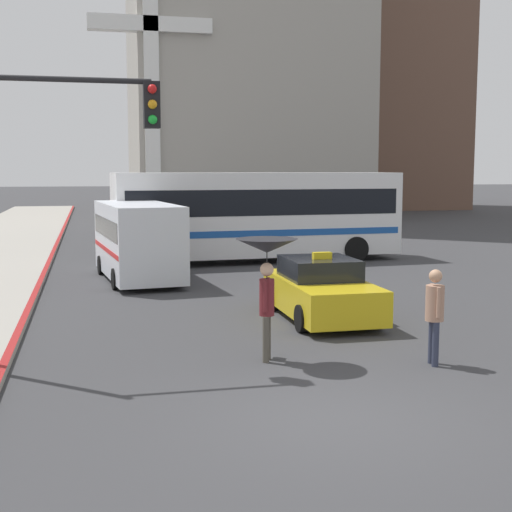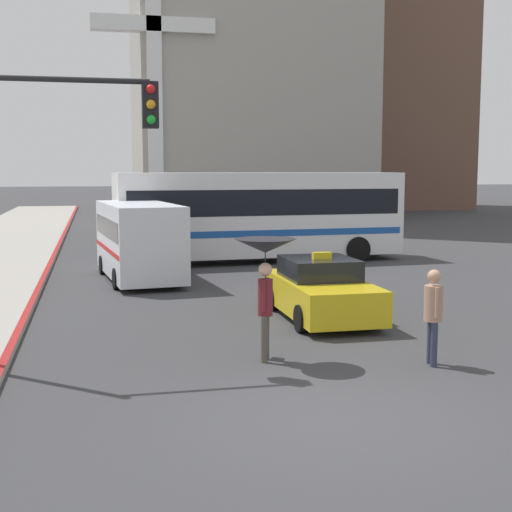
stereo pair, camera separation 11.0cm
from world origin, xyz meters
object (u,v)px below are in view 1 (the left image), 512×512
Objects in this scene: taxi at (321,291)px; monument_cross at (151,68)px; city_bus at (258,212)px; pedestrian_with_umbrella at (267,260)px; pedestrian_man at (435,308)px; traffic_light at (53,158)px; ambulance_van at (138,238)px.

taxi is 0.24× the size of monument_cross.
city_bus reaches higher than taxi.
monument_cross reaches higher than pedestrian_with_umbrella.
monument_cross is at bearing -166.82° from pedestrian_man.
traffic_light is at bearing 26.57° from taxi.
taxi is 30.31m from monument_cross.
pedestrian_with_umbrella is at bearing -91.36° from monument_cross.
monument_cross is at bearing 82.08° from traffic_light.
monument_cross is (-1.38, 28.92, 8.95)m from taxi.
monument_cross is at bearing -102.52° from ambulance_van.
pedestrian_with_umbrella is at bearing 92.71° from ambulance_van.
taxi is 7.16m from traffic_light.
taxi is 0.72× the size of ambulance_van.
pedestrian_man is (4.46, -11.22, -0.32)m from ambulance_van.
ambulance_van is 23.62m from monument_cross.
monument_cross is (0.77, 32.28, 7.75)m from pedestrian_with_umbrella.
pedestrian_with_umbrella is 0.42× the size of traffic_light.
traffic_light is (-6.49, 1.39, 2.64)m from pedestrian_man.
ambulance_van is 6.06m from city_bus.
city_bus is 20.01m from monument_cross.
monument_cross reaches higher than city_bus.
ambulance_van is 1.06× the size of traffic_light.
ambulance_van is at bearing 31.18° from pedestrian_with_umbrella.
pedestrian_with_umbrella reaches higher than taxi.
taxi is 1.81× the size of pedestrian_with_umbrella.
monument_cross reaches higher than taxi.
city_bus is at bearing 63.31° from traffic_light.
city_bus is at bearing -95.33° from taxi.
city_bus is 14.33m from pedestrian_with_umbrella.
traffic_light is at bearing -92.46° from pedestrian_man.
pedestrian_with_umbrella reaches higher than pedestrian_man.
ambulance_van is 3.26× the size of pedestrian_man.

